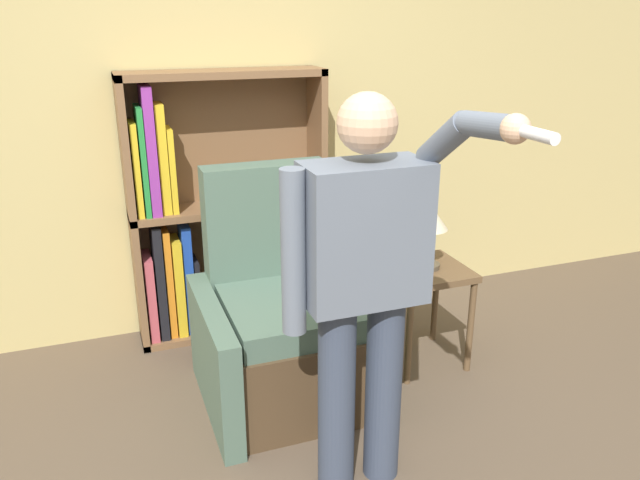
{
  "coord_description": "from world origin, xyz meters",
  "views": [
    {
      "loc": [
        -0.7,
        -1.64,
        1.87
      ],
      "look_at": [
        0.15,
        0.67,
        0.97
      ],
      "focal_mm": 35.0,
      "sensor_mm": 36.0,
      "label": 1
    }
  ],
  "objects_px": {
    "armchair": "(283,328)",
    "side_table": "(425,285)",
    "bookcase": "(204,216)",
    "table_lamp": "(429,222)",
    "person_standing": "(364,277)"
  },
  "relations": [
    {
      "from": "person_standing",
      "to": "table_lamp",
      "type": "xyz_separation_m",
      "value": [
        0.72,
        0.77,
        -0.1
      ]
    },
    {
      "from": "person_standing",
      "to": "table_lamp",
      "type": "relative_size",
      "value": 4.5
    },
    {
      "from": "armchair",
      "to": "side_table",
      "type": "bearing_deg",
      "value": 1.32
    },
    {
      "from": "bookcase",
      "to": "table_lamp",
      "type": "distance_m",
      "value": 1.31
    },
    {
      "from": "bookcase",
      "to": "armchair",
      "type": "distance_m",
      "value": 0.91
    },
    {
      "from": "bookcase",
      "to": "person_standing",
      "type": "distance_m",
      "value": 1.59
    },
    {
      "from": "armchair",
      "to": "table_lamp",
      "type": "xyz_separation_m",
      "value": [
        0.82,
        0.02,
        0.47
      ]
    },
    {
      "from": "bookcase",
      "to": "table_lamp",
      "type": "bearing_deg",
      "value": -36.01
    },
    {
      "from": "side_table",
      "to": "table_lamp",
      "type": "bearing_deg",
      "value": 45.0
    },
    {
      "from": "armchair",
      "to": "person_standing",
      "type": "xyz_separation_m",
      "value": [
        0.1,
        -0.76,
        0.57
      ]
    },
    {
      "from": "bookcase",
      "to": "person_standing",
      "type": "relative_size",
      "value": 0.97
    },
    {
      "from": "table_lamp",
      "to": "armchair",
      "type": "bearing_deg",
      "value": -178.68
    },
    {
      "from": "person_standing",
      "to": "armchair",
      "type": "bearing_deg",
      "value": 97.41
    },
    {
      "from": "armchair",
      "to": "side_table",
      "type": "xyz_separation_m",
      "value": [
        0.82,
        0.02,
        0.11
      ]
    },
    {
      "from": "person_standing",
      "to": "side_table",
      "type": "relative_size",
      "value": 2.84
    }
  ]
}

